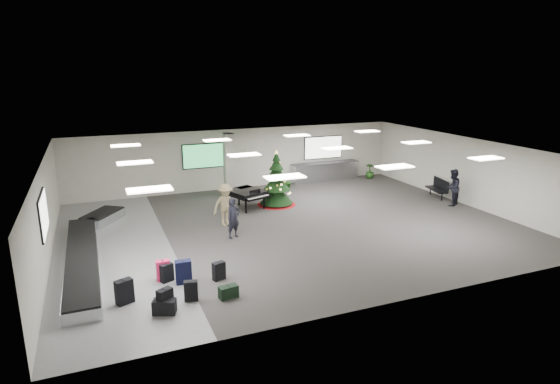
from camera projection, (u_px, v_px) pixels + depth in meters
name	position (u px, v px, depth m)	size (l,w,h in m)	color
ground	(292.00, 226.00, 19.31)	(18.00, 18.00, 0.00)	#3A3634
room_envelope	(277.00, 169.00, 19.16)	(18.02, 14.02, 3.21)	beige
baggage_carousel	(87.00, 249.00, 16.32)	(2.28, 9.71, 0.43)	silver
service_counter	(325.00, 171.00, 26.94)	(4.05, 0.65, 1.08)	silver
suitcase_0	(165.00, 300.00, 12.52)	(0.48, 0.41, 0.67)	black
suitcase_1	(191.00, 291.00, 13.11)	(0.42, 0.28, 0.61)	black
pink_suitcase	(163.00, 270.00, 14.35)	(0.42, 0.24, 0.67)	#FF215E
suitcase_3	(219.00, 271.00, 14.41)	(0.43, 0.32, 0.59)	black
navy_suitcase	(183.00, 272.00, 14.14)	(0.49, 0.31, 0.75)	black
suitcase_5	(124.00, 292.00, 12.93)	(0.53, 0.42, 0.73)	black
green_duffel	(228.00, 292.00, 13.30)	(0.58, 0.35, 0.38)	black
suitcase_8	(167.00, 273.00, 14.28)	(0.45, 0.36, 0.59)	black
black_duffel	(164.00, 307.00, 12.43)	(0.68, 0.53, 0.42)	black
christmas_tree	(276.00, 186.00, 22.14)	(1.86, 1.86, 2.66)	maroon
grand_piano	(247.00, 193.00, 21.62)	(1.82, 2.08, 1.00)	black
bench	(438.00, 187.00, 23.47)	(0.84, 1.57, 0.95)	black
traveler_a	(233.00, 218.00, 17.85)	(0.57, 0.37, 1.56)	black
traveler_b	(225.00, 205.00, 19.23)	(1.14, 0.66, 1.77)	#98875E
traveler_bench	(452.00, 188.00, 22.01)	(0.85, 0.66, 1.75)	black
potted_plant_left	(288.00, 181.00, 25.16)	(0.48, 0.38, 0.87)	#174014
potted_plant_right	(370.00, 171.00, 27.55)	(0.50, 0.50, 0.89)	#174014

